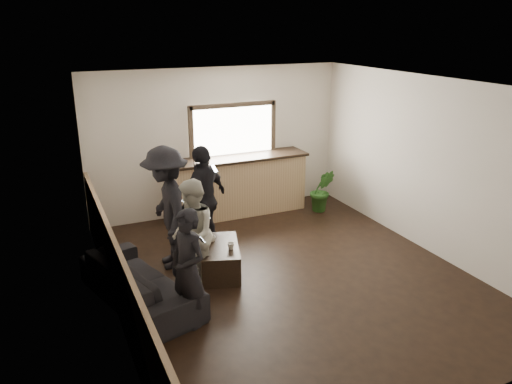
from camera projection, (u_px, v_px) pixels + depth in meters
name	position (u px, v px, depth m)	size (l,w,h in m)	color
ground	(289.00, 276.00, 7.42)	(5.00, 6.00, 0.01)	black
room_shell	(242.00, 188.00, 6.66)	(5.01, 6.01, 2.80)	silver
bar_counter	(239.00, 182.00, 9.65)	(2.70, 0.68, 2.13)	tan
sofa	(140.00, 281.00, 6.64)	(2.06, 0.80, 0.60)	black
coffee_table	(220.00, 259.00, 7.45)	(0.55, 1.00, 0.44)	black
cup_a	(212.00, 239.00, 7.50)	(0.11, 0.11, 0.09)	silver
cup_b	(231.00, 246.00, 7.24)	(0.10, 0.10, 0.10)	silver
potted_plant	(322.00, 190.00, 9.82)	(0.47, 0.38, 0.86)	#2D6623
person_a	(188.00, 269.00, 6.00)	(0.54, 0.65, 1.52)	black
person_b	(192.00, 234.00, 6.95)	(0.74, 0.87, 1.55)	beige
person_c	(167.00, 208.00, 7.45)	(0.79, 1.27, 1.88)	black
person_d	(204.00, 199.00, 7.97)	(1.10, 0.94, 1.77)	black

